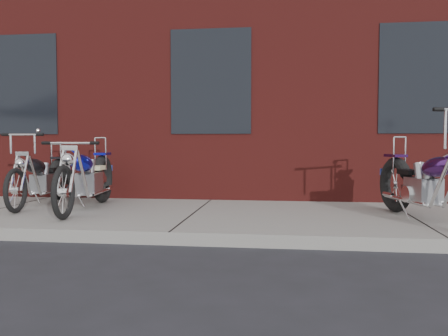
# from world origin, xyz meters

# --- Properties ---
(ground) EXTENTS (120.00, 120.00, 0.00)m
(ground) POSITION_xyz_m (0.00, 0.00, 0.00)
(ground) COLOR #29292F
(ground) RESTS_ON ground
(sidewalk) EXTENTS (22.00, 3.00, 0.15)m
(sidewalk) POSITION_xyz_m (0.00, 1.50, 0.07)
(sidewalk) COLOR gray
(sidewalk) RESTS_ON ground
(building_brick) EXTENTS (22.00, 10.00, 8.00)m
(building_brick) POSITION_xyz_m (0.00, 8.00, 4.00)
(building_brick) COLOR maroon
(building_brick) RESTS_ON ground
(chopper_purple) EXTENTS (0.87, 2.42, 1.39)m
(chopper_purple) POSITION_xyz_m (3.08, 1.15, 0.60)
(chopper_purple) COLOR black
(chopper_purple) RESTS_ON sidewalk
(chopper_blue) EXTENTS (0.61, 2.48, 1.08)m
(chopper_blue) POSITION_xyz_m (-1.65, 1.60, 0.60)
(chopper_blue) COLOR black
(chopper_blue) RESTS_ON sidewalk
(chopper_third) EXTENTS (0.55, 2.24, 1.14)m
(chopper_third) POSITION_xyz_m (-2.58, 1.95, 0.55)
(chopper_third) COLOR black
(chopper_third) RESTS_ON sidewalk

